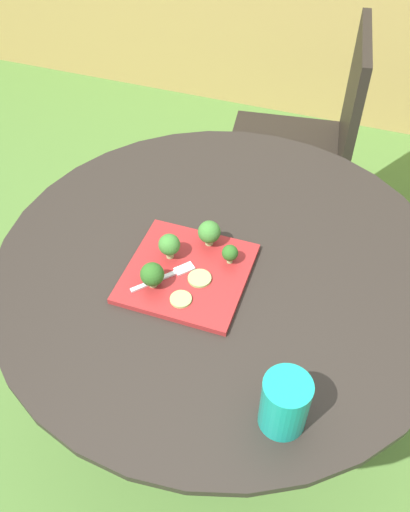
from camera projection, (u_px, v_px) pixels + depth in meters
The scene contains 12 objects.
ground_plane at pixel (217, 413), 1.83m from camera, with size 12.00×12.00×0.00m, color #4C7533.
patio_table at pixel (220, 317), 1.45m from camera, with size 1.06×1.06×0.73m.
patio_chair at pixel (315, 134), 2.01m from camera, with size 0.50×0.50×0.90m.
salad_plate at pixel (187, 273), 1.26m from camera, with size 0.27×0.27×0.01m, color maroon.
drinking_glass at pixel (284, 405), 0.98m from camera, with size 0.09×0.09×0.12m.
fork at pixel (169, 275), 1.24m from camera, with size 0.11×0.13×0.00m.
broccoli_floret_0 at pixel (169, 245), 1.26m from camera, with size 0.05×0.05×0.06m.
broccoli_floret_1 at pixel (152, 275), 1.20m from camera, with size 0.05×0.05×0.06m.
broccoli_floret_2 at pixel (209, 232), 1.29m from camera, with size 0.05×0.05×0.06m.
broccoli_floret_3 at pixel (230, 253), 1.25m from camera, with size 0.04×0.04×0.05m.
cucumber_slice_0 at pixel (200, 278), 1.23m from camera, with size 0.05×0.05×0.01m, color #8EB766.
cucumber_slice_1 at pixel (181, 299), 1.19m from camera, with size 0.05×0.05×0.01m, color #8EB766.
Camera 1 is at (0.25, -0.85, 1.68)m, focal length 39.05 mm.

